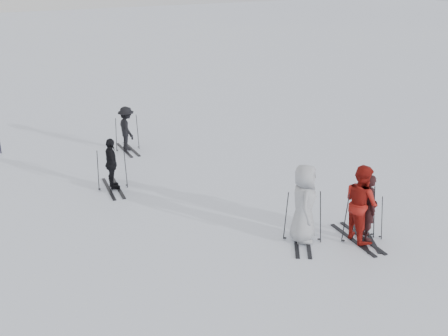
{
  "coord_description": "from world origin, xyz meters",
  "views": [
    {
      "loc": [
        -6.59,
        -11.83,
        6.55
      ],
      "look_at": [
        0.0,
        1.0,
        1.0
      ],
      "focal_mm": 45.0,
      "sensor_mm": 36.0,
      "label": 1
    }
  ],
  "objects_px": {
    "skier_uphill_far": "(127,129)",
    "skier_near_dark": "(369,208)",
    "skier_uphill_left": "(112,165)",
    "skier_red": "(361,204)",
    "skier_grey": "(304,204)"
  },
  "relations": [
    {
      "from": "skier_uphill_far",
      "to": "skier_near_dark",
      "type": "bearing_deg",
      "value": -160.95
    },
    {
      "from": "skier_near_dark",
      "to": "skier_uphill_left",
      "type": "distance_m",
      "value": 7.44
    },
    {
      "from": "skier_near_dark",
      "to": "skier_uphill_far",
      "type": "xyz_separation_m",
      "value": [
        -3.1,
        9.02,
        -0.05
      ]
    },
    {
      "from": "skier_uphill_left",
      "to": "skier_uphill_far",
      "type": "bearing_deg",
      "value": -19.71
    },
    {
      "from": "skier_red",
      "to": "skier_uphill_far",
      "type": "relative_size",
      "value": 1.23
    },
    {
      "from": "skier_near_dark",
      "to": "skier_grey",
      "type": "xyz_separation_m",
      "value": [
        -1.45,
        0.63,
        0.14
      ]
    },
    {
      "from": "skier_near_dark",
      "to": "skier_uphill_far",
      "type": "height_order",
      "value": "skier_near_dark"
    },
    {
      "from": "skier_near_dark",
      "to": "skier_red",
      "type": "distance_m",
      "value": 0.24
    },
    {
      "from": "skier_red",
      "to": "skier_uphill_far",
      "type": "height_order",
      "value": "skier_red"
    },
    {
      "from": "skier_near_dark",
      "to": "skier_uphill_far",
      "type": "distance_m",
      "value": 9.54
    },
    {
      "from": "skier_near_dark",
      "to": "skier_red",
      "type": "xyz_separation_m",
      "value": [
        -0.2,
        0.06,
        0.13
      ]
    },
    {
      "from": "skier_red",
      "to": "skier_uphill_left",
      "type": "height_order",
      "value": "skier_red"
    },
    {
      "from": "skier_grey",
      "to": "skier_red",
      "type": "bearing_deg",
      "value": -83.24
    },
    {
      "from": "skier_uphill_far",
      "to": "skier_grey",
      "type": "bearing_deg",
      "value": -168.77
    },
    {
      "from": "skier_near_dark",
      "to": "skier_red",
      "type": "relative_size",
      "value": 0.87
    }
  ]
}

